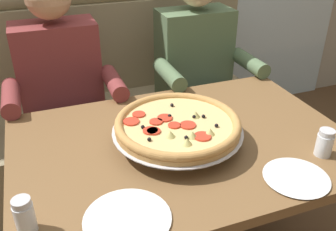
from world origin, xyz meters
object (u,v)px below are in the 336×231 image
Objects in this scene: dining_table at (183,160)px; pizza at (177,125)px; booth_bench at (126,110)px; diner_left at (63,91)px; diner_right at (201,71)px; shaker_parmesan at (324,144)px; plate_near_right at (296,176)px; plate_near_left at (127,217)px; shaker_pepper_flakes at (25,218)px; patio_chair at (249,25)px.

pizza is at bearing 174.06° from dining_table.
booth_bench reaches higher than pizza.
diner_right is at bearing 0.00° from diner_left.
shaker_parmesan is 0.47× the size of plate_near_right.
diner_right is 5.95× the size of plate_near_right.
diner_left reaches higher than plate_near_left.
plate_near_left is at bearing 178.41° from plate_near_right.
diner_left reaches higher than pizza.
shaker_pepper_flakes is 0.27m from plate_near_left.
booth_bench is 3.43× the size of pizza.
shaker_parmesan is (0.45, -0.25, -0.03)m from pizza.
diner_right is 11.63× the size of shaker_pepper_flakes.
plate_near_right is (-0.11, -0.97, 0.03)m from diner_right.
dining_table is 5.03× the size of plate_near_left.
plate_near_right is at bearing -49.81° from pizza.
diner_left reaches higher than plate_near_right.
patio_chair reaches higher than plate_near_left.
booth_bench is 1.30× the size of dining_table.
shaker_pepper_flakes is at bearing -179.55° from shaker_parmesan.
pizza is 0.52m from shaker_parmesan.
diner_left is (-0.37, -0.27, 0.31)m from booth_bench.
dining_table is at bearing -90.00° from booth_bench.
diner_right reaches higher than shaker_parmesan.
pizza is at bearing -91.65° from booth_bench.
booth_bench is 16.37× the size of shaker_parmesan.
dining_table is 1.47× the size of patio_chair.
diner_left is 5.07× the size of plate_near_left.
plate_near_right is at bearing -57.11° from diner_left.
diner_left is at bearing 77.65° from shaker_pepper_flakes.
shaker_pepper_flakes is at bearing -154.12° from pizza.
patio_chair reaches higher than dining_table.
plate_near_left is at bearing -133.83° from dining_table.
patio_chair is at bearing 64.34° from shaker_parmesan.
pizza is 0.60m from shaker_pepper_flakes.
booth_bench is at bearing 101.72° from plate_near_right.
booth_bench is 1.29× the size of diner_right.
shaker_pepper_flakes is (-0.54, -0.26, -0.03)m from pizza.
shaker_pepper_flakes is 0.13× the size of patio_chair.
booth_bench is at bearing 35.69° from diner_left.
shaker_parmesan is at bearing 24.88° from plate_near_right.
shaker_pepper_flakes is (-0.94, -0.90, 0.06)m from diner_right.
shaker_parmesan is (0.80, -0.89, 0.06)m from diner_left.
diner_right is at bearing -35.69° from booth_bench.
diner_right reaches higher than dining_table.
patio_chair is at bearing 46.84° from shaker_pepper_flakes.
plate_near_right is (0.26, -1.24, 0.34)m from booth_bench.
patio_chair reaches higher than pizza.
booth_bench reaches higher than dining_table.
diner_right is 1.48× the size of patio_chair.
plate_near_right is at bearing -96.73° from diner_right.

